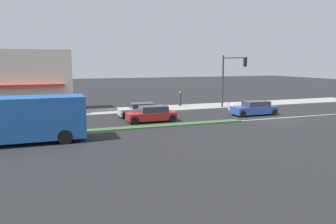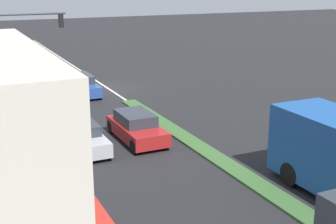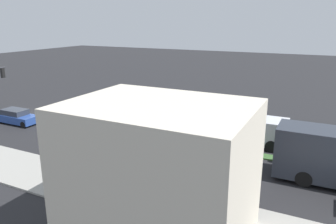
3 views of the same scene
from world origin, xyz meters
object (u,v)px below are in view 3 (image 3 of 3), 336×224
object	(u,v)px
hatchback_red	(104,132)
sedan_silver	(83,144)
delivery_truck	(234,124)
coupe_blue	(16,117)

from	to	relation	value
hatchback_red	sedan_silver	world-z (taller)	hatchback_red
delivery_truck	hatchback_red	xyz separation A→B (m)	(4.40, -9.39, -0.83)
delivery_truck	sedan_silver	xyz separation A→B (m)	(7.20, -9.22, -0.85)
delivery_truck	sedan_silver	distance (m)	11.73
sedan_silver	delivery_truck	bearing A→B (deg)	128.00
delivery_truck	sedan_silver	size ratio (longest dim) A/B	1.89
hatchback_red	coupe_blue	distance (m)	10.19
delivery_truck	coupe_blue	world-z (taller)	delivery_truck
hatchback_red	sedan_silver	distance (m)	2.81
hatchback_red	coupe_blue	bearing A→B (deg)	-90.00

